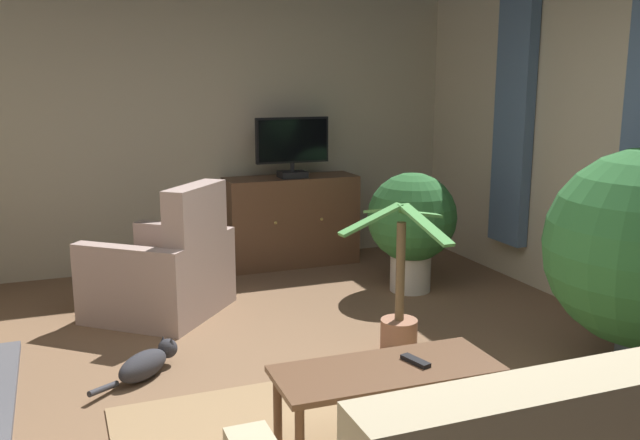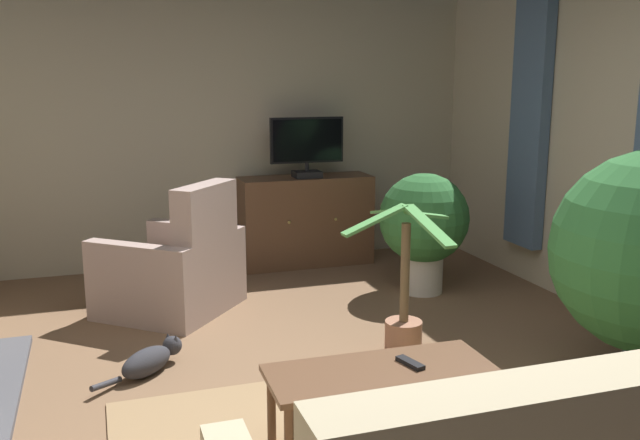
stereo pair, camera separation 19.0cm
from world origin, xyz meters
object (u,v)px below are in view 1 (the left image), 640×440
object	(u,v)px
coffee_table	(387,376)
armchair_beside_cabinet	(164,273)
tv_remote	(415,361)
potted_plant_tall_palm_by_window	(412,222)
cat	(146,363)
tv_cabinet	(291,223)
potted_plant_on_hearth_side	(399,311)
television	(292,146)

from	to	relation	value
coffee_table	armchair_beside_cabinet	distance (m)	2.46
tv_remote	potted_plant_tall_palm_by_window	world-z (taller)	potted_plant_tall_palm_by_window
armchair_beside_cabinet	cat	distance (m)	1.19
tv_cabinet	cat	distance (m)	2.71
potted_plant_on_hearth_side	coffee_table	bearing A→B (deg)	-120.58
tv_remote	armchair_beside_cabinet	distance (m)	2.52
tv_cabinet	potted_plant_tall_palm_by_window	bearing A→B (deg)	-59.98
potted_plant_on_hearth_side	cat	size ratio (longest dim) A/B	1.76
tv_cabinet	television	size ratio (longest dim) A/B	1.80
armchair_beside_cabinet	cat	bearing A→B (deg)	-104.57
television	coffee_table	distance (m)	3.46
coffee_table	cat	xyz separation A→B (m)	(-1.01, 1.23, -0.27)
television	tv_remote	size ratio (longest dim) A/B	4.15
potted_plant_on_hearth_side	tv_cabinet	bearing A→B (deg)	88.79
armchair_beside_cabinet	coffee_table	bearing A→B (deg)	-73.05
potted_plant_tall_palm_by_window	cat	bearing A→B (deg)	-157.69
tv_cabinet	tv_remote	xyz separation A→B (m)	(-0.49, -3.36, 0.01)
television	potted_plant_on_hearth_side	world-z (taller)	television
tv_remote	potted_plant_on_hearth_side	xyz separation A→B (m)	(0.44, 1.02, -0.13)
tv_remote	cat	size ratio (longest dim) A/B	0.30
television	cat	distance (m)	2.86
armchair_beside_cabinet	potted_plant_tall_palm_by_window	size ratio (longest dim) A/B	1.24
television	tv_remote	distance (m)	3.42
coffee_table	cat	size ratio (longest dim) A/B	1.96
television	armchair_beside_cabinet	distance (m)	1.86
tv_cabinet	potted_plant_on_hearth_side	size ratio (longest dim) A/B	1.26
coffee_table	potted_plant_tall_palm_by_window	distance (m)	2.57
armchair_beside_cabinet	potted_plant_on_hearth_side	size ratio (longest dim) A/B	1.25
coffee_table	cat	bearing A→B (deg)	129.47
tv_cabinet	potted_plant_on_hearth_side	world-z (taller)	potted_plant_on_hearth_side
television	potted_plant_tall_palm_by_window	distance (m)	1.42
coffee_table	tv_remote	distance (m)	0.17
coffee_table	potted_plant_tall_palm_by_window	size ratio (longest dim) A/B	1.11
potted_plant_on_hearth_side	armchair_beside_cabinet	bearing A→B (deg)	134.42
cat	potted_plant_on_hearth_side	bearing A→B (deg)	-7.62
armchair_beside_cabinet	cat	xyz separation A→B (m)	(-0.29, -1.13, -0.23)
tv_cabinet	potted_plant_tall_palm_by_window	distance (m)	1.36
potted_plant_tall_palm_by_window	armchair_beside_cabinet	bearing A→B (deg)	175.22
tv_remote	potted_plant_tall_palm_by_window	distance (m)	2.49
potted_plant_tall_palm_by_window	cat	size ratio (longest dim) A/B	1.77
tv_remote	cat	xyz separation A→B (m)	(-1.17, 1.23, -0.33)
tv_remote	cat	distance (m)	1.73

